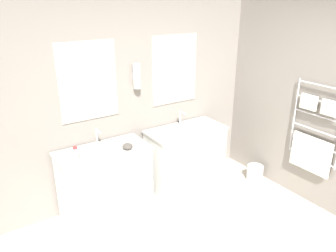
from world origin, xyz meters
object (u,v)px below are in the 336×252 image
vanity_left (106,183)px  amenity_bowl (127,146)px  vanity_right (187,158)px  toiletry_bottle (76,154)px  waste_bin (255,173)px

vanity_left → amenity_bowl: (0.25, -0.11, 0.46)m
vanity_left → vanity_right: size_ratio=1.00×
amenity_bowl → toiletry_bottle: bearing=174.8°
vanity_right → waste_bin: 1.08m
toiletry_bottle → amenity_bowl: toiletry_bottle is taller
vanity_right → vanity_left: bearing=180.0°
vanity_left → vanity_right: 1.19m
amenity_bowl → waste_bin: size_ratio=0.52×
vanity_right → amenity_bowl: amenity_bowl is taller
toiletry_bottle → waste_bin: bearing=-8.2°
waste_bin → amenity_bowl: bearing=170.9°
vanity_left → waste_bin: size_ratio=4.57×
vanity_left → toiletry_bottle: 0.60m
vanity_right → waste_bin: size_ratio=4.57×
vanity_left → amenity_bowl: size_ratio=8.75×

